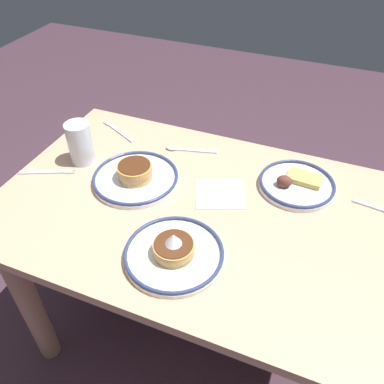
# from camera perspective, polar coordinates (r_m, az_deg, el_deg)

# --- Properties ---
(ground_plane) EXTENTS (6.00, 6.00, 0.00)m
(ground_plane) POSITION_cam_1_polar(r_m,az_deg,el_deg) (1.77, 0.55, -19.47)
(ground_plane) COLOR #402A34
(dining_table) EXTENTS (1.23, 0.78, 0.72)m
(dining_table) POSITION_cam_1_polar(r_m,az_deg,el_deg) (1.29, 0.72, -6.62)
(dining_table) COLOR tan
(dining_table) RESTS_ON ground_plane
(plate_near_main) EXTENTS (0.24, 0.24, 0.05)m
(plate_near_main) POSITION_cam_1_polar(r_m,az_deg,el_deg) (1.29, 14.74, 1.19)
(plate_near_main) COLOR white
(plate_near_main) RESTS_ON dining_table
(plate_center_pancakes) EXTENTS (0.27, 0.27, 0.09)m
(plate_center_pancakes) POSITION_cam_1_polar(r_m,az_deg,el_deg) (1.04, -2.61, -8.67)
(plate_center_pancakes) COLOR silver
(plate_center_pancakes) RESTS_ON dining_table
(plate_far_companion) EXTENTS (0.28, 0.28, 0.06)m
(plate_far_companion) POSITION_cam_1_polar(r_m,az_deg,el_deg) (1.28, -8.14, 2.24)
(plate_far_companion) COLOR white
(plate_far_companion) RESTS_ON dining_table
(drinking_glass) EXTENTS (0.08, 0.08, 0.14)m
(drinking_glass) POSITION_cam_1_polar(r_m,az_deg,el_deg) (1.38, -15.73, 6.56)
(drinking_glass) COLOR silver
(drinking_glass) RESTS_ON dining_table
(paper_napkin) EXTENTS (0.19, 0.19, 0.00)m
(paper_napkin) POSITION_cam_1_polar(r_m,az_deg,el_deg) (1.23, 4.00, -0.23)
(paper_napkin) COLOR white
(paper_napkin) RESTS_ON dining_table
(fork_near) EXTENTS (0.17, 0.09, 0.01)m
(fork_near) POSITION_cam_1_polar(r_m,az_deg,el_deg) (1.40, -20.13, 2.71)
(fork_near) COLOR silver
(fork_near) RESTS_ON dining_table
(fork_far) EXTENTS (0.18, 0.10, 0.01)m
(fork_far) POSITION_cam_1_polar(r_m,az_deg,el_deg) (1.54, -10.50, 8.62)
(fork_far) COLOR silver
(fork_far) RESTS_ON dining_table
(tea_spoon) EXTENTS (0.18, 0.06, 0.01)m
(tea_spoon) POSITION_cam_1_polar(r_m,az_deg,el_deg) (1.42, -1.20, 6.17)
(tea_spoon) COLOR silver
(tea_spoon) RESTS_ON dining_table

